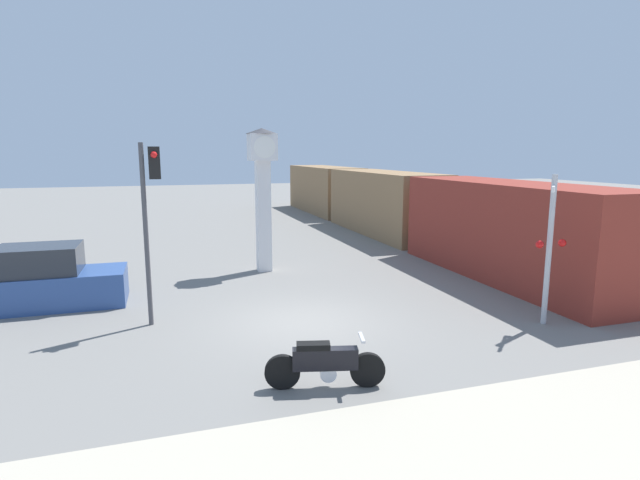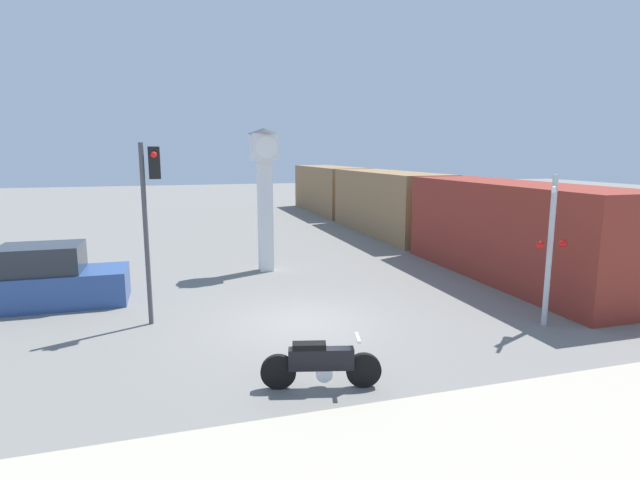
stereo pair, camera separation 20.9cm
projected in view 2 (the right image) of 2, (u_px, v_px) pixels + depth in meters
ground_plane at (302, 322)px, 13.18m from camera, size 120.00×120.00×0.00m
motorcycle at (321, 364)px, 9.42m from camera, size 2.25×0.75×1.01m
clock_tower at (265, 179)px, 18.40m from camera, size 1.16×1.16×5.30m
freight_train at (388, 203)px, 27.60m from camera, size 2.80×31.45×3.40m
traffic_light at (150, 202)px, 12.55m from camera, size 0.50×0.35×4.67m
railroad_crossing_signal at (550, 245)px, 12.63m from camera, size 0.90×0.82×3.89m
parked_car at (49, 280)px, 14.55m from camera, size 4.20×1.81×1.80m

